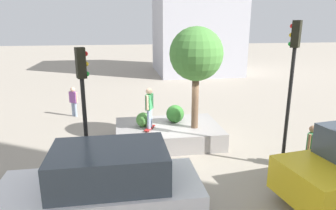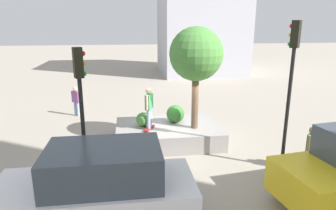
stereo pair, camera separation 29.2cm
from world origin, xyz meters
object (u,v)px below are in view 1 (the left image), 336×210
Objects in this scene: planter_ledge at (168,134)px; bystander_watching at (72,168)px; skateboard at (150,128)px; passerby_with_bag at (74,100)px; skateboarder at (149,105)px; pedestrian_crossing at (311,144)px; traffic_light_corner at (84,96)px; police_car at (104,191)px; plaza_tree at (196,55)px; traffic_light_median at (292,72)px.

bystander_watching reaches higher than planter_ledge.
passerby_with_bag is at bearing -52.88° from skateboard.
skateboarder reaches higher than pedestrian_crossing.
bystander_watching is at bearing 47.92° from planter_ledge.
pedestrian_crossing is at bearing 139.36° from passerby_with_bag.
planter_ledge is at bearing -156.20° from skateboarder.
traffic_light_corner is at bearing -132.83° from bystander_watching.
traffic_light_corner is (2.15, 2.93, 2.14)m from skateboard.
police_car is at bearing 18.10° from pedestrian_crossing.
skateboard is (1.85, -0.06, -2.93)m from plaza_tree.
pedestrian_crossing is at bearing -161.90° from police_car.
bystander_watching reaches higher than passerby_with_bag.
bystander_watching is (2.57, 3.39, -0.82)m from skateboarder.
police_car reaches higher than pedestrian_crossing.
skateboarder is 6.07m from passerby_with_bag.
bystander_watching is (7.03, 0.89, -2.44)m from traffic_light_median.
traffic_light_median reaches higher than passerby_with_bag.
traffic_light_corner is at bearing 3.81° from traffic_light_median.
skateboard is 4.22m from traffic_light_corner.
planter_ledge is at bearing -35.64° from pedestrian_crossing.
skateboarder is (1.85, -0.06, -1.96)m from plaza_tree.
traffic_light_median is at bearing 150.79° from skateboard.
passerby_with_bag is (8.09, -7.29, -2.45)m from traffic_light_median.
skateboard is 4.25m from bystander_watching.
pedestrian_crossing is 11.71m from passerby_with_bag.
traffic_light_median reaches higher than planter_ledge.
traffic_light_corner is at bearing 100.83° from passerby_with_bag.
skateboard is 5.97m from pedestrian_crossing.
traffic_light_corner is at bearing 53.74° from skateboarder.
traffic_light_median is (-4.46, 2.49, 2.59)m from skateboard.
bystander_watching is 1.01× the size of passerby_with_bag.
plaza_tree is 0.87× the size of police_car.
skateboarder is 6.03m from pedestrian_crossing.
skateboarder is at bearing -29.21° from traffic_light_median.
skateboarder is at bearing -126.26° from traffic_light_corner.
traffic_light_corner is at bearing 35.70° from plaza_tree.
planter_ledge is at bearing -37.98° from traffic_light_median.
police_car is at bearing 72.53° from skateboard.
police_car reaches higher than passerby_with_bag.
pedestrian_crossing is (-4.45, 3.19, 0.55)m from planter_ledge.
skateboarder is 0.39× the size of traffic_light_corner.
skateboarder reaches higher than passerby_with_bag.
skateboarder is 1.04× the size of pedestrian_crossing.
traffic_light_median reaches higher than police_car.
plaza_tree is at bearing 138.49° from passerby_with_bag.
police_car is (1.60, 5.07, -0.66)m from skateboarder.
pedestrian_crossing reaches higher than planter_ledge.
pedestrian_crossing is (-3.40, 2.78, -2.81)m from plaza_tree.
plaza_tree is at bearing 178.28° from skateboard.
pedestrian_crossing is (-0.80, 0.34, -2.47)m from traffic_light_median.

